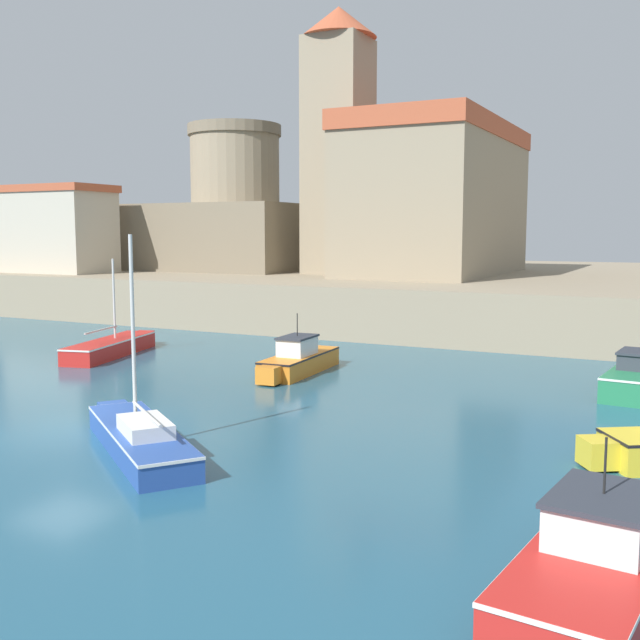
% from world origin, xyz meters
% --- Properties ---
extents(ground_plane, '(200.00, 200.00, 0.00)m').
position_xyz_m(ground_plane, '(0.00, 0.00, 0.00)').
color(ground_plane, '#235670').
extents(quay_seawall, '(120.00, 40.00, 2.76)m').
position_xyz_m(quay_seawall, '(0.00, 39.23, 1.38)').
color(quay_seawall, gray).
rests_on(quay_seawall, ground).
extents(motorboat_orange_0, '(1.71, 5.53, 2.40)m').
position_xyz_m(motorboat_orange_0, '(1.79, 10.68, 0.54)').
color(motorboat_orange_0, orange).
rests_on(motorboat_orange_0, ground).
extents(motorboat_green_3, '(2.16, 5.48, 2.38)m').
position_xyz_m(motorboat_green_3, '(14.13, 12.79, 0.56)').
color(motorboat_green_3, '#237A4C').
rests_on(motorboat_green_3, ground).
extents(sailboat_red_4, '(2.93, 6.92, 4.37)m').
position_xyz_m(sailboat_red_4, '(-7.85, 10.69, 0.41)').
color(sailboat_red_4, red).
rests_on(sailboat_red_4, ground).
extents(sailboat_blue_5, '(6.14, 4.99, 5.53)m').
position_xyz_m(sailboat_blue_5, '(3.26, -0.54, 0.41)').
color(sailboat_blue_5, '#284C9E').
rests_on(sailboat_blue_5, ground).
extents(motorboat_red_6, '(2.51, 6.34, 2.43)m').
position_xyz_m(motorboat_red_6, '(14.63, -3.06, 0.55)').
color(motorboat_red_6, red).
rests_on(motorboat_red_6, ground).
extents(church, '(12.92, 17.26, 17.48)m').
position_xyz_m(church, '(-1.02, 33.12, 8.47)').
color(church, gray).
rests_on(church, quay_seawall).
extents(fortress, '(12.89, 12.89, 10.80)m').
position_xyz_m(fortress, '(-16.00, 33.52, 6.32)').
color(fortress, '#796C57').
rests_on(fortress, quay_seawall).
extents(harbor_shed_near_wharf, '(7.62, 4.43, 5.99)m').
position_xyz_m(harbor_shed_near_wharf, '(-24.00, 23.42, 5.78)').
color(harbor_shed_near_wharf, '#BCB29E').
rests_on(harbor_shed_near_wharf, quay_seawall).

